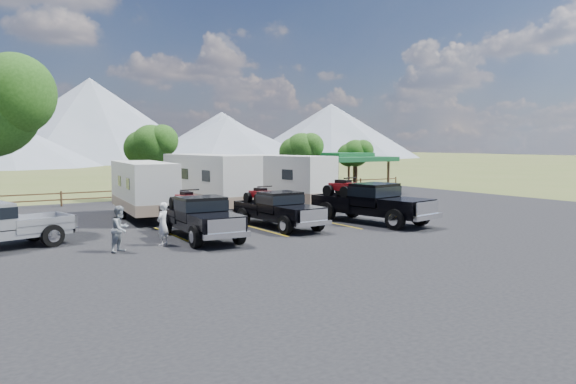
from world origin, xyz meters
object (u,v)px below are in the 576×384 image
pavilion (344,158)px  person_b (120,229)px  person_a (163,224)px  rig_right (370,201)px  rig_center (278,208)px  trailer_left (144,189)px  trailer_center (210,182)px  rig_left (199,216)px  trailer_right (281,180)px

pavilion → person_b: (-21.92, -15.31, -1.90)m
person_a → person_b: bearing=-26.0°
rig_right → person_b: size_ratio=4.07×
person_a → rig_center: bearing=154.4°
person_b → rig_center: bearing=-23.5°
rig_center → rig_right: 4.82m
trailer_left → trailer_center: (4.20, 0.98, 0.17)m
trailer_center → person_a: 10.83m
trailer_center → person_a: bearing=-127.2°
pavilion → rig_right: 17.19m
rig_center → trailer_left: bearing=121.8°
trailer_center → person_b: (-7.73, -9.44, -0.87)m
trailer_center → person_b: size_ratio=5.61×
rig_left → rig_right: bearing=1.3°
pavilion → trailer_right: size_ratio=0.67×
rig_left → rig_right: size_ratio=0.87×
rig_left → rig_center: 4.39m
rig_center → person_a: rig_center is taller
rig_left → trailer_left: size_ratio=0.70×
trailer_right → rig_center: bearing=-133.9°
rig_right → trailer_left: 11.74m
pavilion → trailer_right: 11.40m
pavilion → person_a: bearing=-143.6°
pavilion → rig_center: size_ratio=1.08×
rig_center → person_a: 6.36m
pavilion → trailer_left: size_ratio=0.72×
trailer_right → person_b: size_ratio=5.45×
trailer_left → person_a: (-1.79, -8.00, -0.71)m
rig_left → rig_center: size_ratio=1.04×
rig_right → person_b: 12.62m
trailer_right → person_a: 13.78m
rig_left → person_b: 3.80m
pavilion → trailer_center: (-14.18, -5.87, -1.03)m
rig_right → person_a: (-10.83, -0.53, -0.22)m
rig_center → rig_left: bearing=-171.2°
pavilion → trailer_right: bearing=-147.4°
pavilion → person_a: size_ratio=3.71×
pavilion → trailer_left: pavilion is taller
pavilion → trailer_center: size_ratio=0.65×
trailer_right → person_b: 15.43m
person_a → person_b: (-1.75, -0.45, 0.01)m
trailer_left → trailer_right: 8.85m
pavilion → trailer_center: 15.38m
rig_right → person_b: bearing=173.3°
person_b → trailer_right: bearing=-1.6°
rig_center → trailer_left: size_ratio=0.67×
trailer_center → rig_center: bearing=-92.4°
person_b → pavilion: bearing=-3.4°
rig_left → person_a: rig_left is taller
trailer_center → person_b: trailer_center is taller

